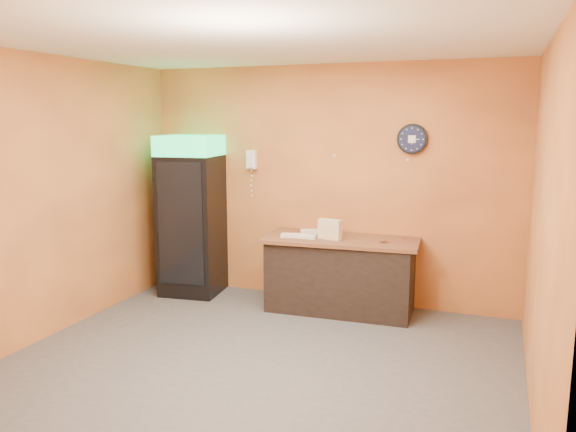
% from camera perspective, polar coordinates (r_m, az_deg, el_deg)
% --- Properties ---
extents(floor, '(4.50, 4.50, 0.00)m').
position_cam_1_polar(floor, '(5.25, -2.91, -14.64)').
color(floor, '#47474C').
rests_on(floor, ground).
extents(back_wall, '(4.50, 0.02, 2.80)m').
position_cam_1_polar(back_wall, '(6.70, 3.88, 3.19)').
color(back_wall, '#E18B3F').
rests_on(back_wall, floor).
extents(left_wall, '(0.02, 4.00, 2.80)m').
position_cam_1_polar(left_wall, '(6.10, -22.78, 1.78)').
color(left_wall, '#E18B3F').
rests_on(left_wall, floor).
extents(right_wall, '(0.02, 4.00, 2.80)m').
position_cam_1_polar(right_wall, '(4.45, 24.52, -1.09)').
color(right_wall, '#E18B3F').
rests_on(right_wall, floor).
extents(ceiling, '(4.50, 4.00, 0.02)m').
position_cam_1_polar(ceiling, '(4.82, -3.21, 17.29)').
color(ceiling, white).
rests_on(ceiling, back_wall).
extents(beverage_cooler, '(0.77, 0.78, 1.98)m').
position_cam_1_polar(beverage_cooler, '(7.06, -9.91, -0.15)').
color(beverage_cooler, black).
rests_on(beverage_cooler, floor).
extents(prep_counter, '(1.65, 0.79, 0.81)m').
position_cam_1_polar(prep_counter, '(6.48, 5.37, -6.06)').
color(prep_counter, black).
rests_on(prep_counter, floor).
extents(wall_clock, '(0.34, 0.06, 0.34)m').
position_cam_1_polar(wall_clock, '(6.41, 12.51, 7.64)').
color(wall_clock, black).
rests_on(wall_clock, back_wall).
extents(wall_phone, '(0.13, 0.11, 0.23)m').
position_cam_1_polar(wall_phone, '(6.96, -3.73, 5.74)').
color(wall_phone, white).
rests_on(wall_phone, back_wall).
extents(butcher_paper, '(1.79, 0.92, 0.04)m').
position_cam_1_polar(butcher_paper, '(6.37, 5.43, -2.40)').
color(butcher_paper, brown).
rests_on(butcher_paper, prep_counter).
extents(sub_roll_stack, '(0.28, 0.14, 0.22)m').
position_cam_1_polar(sub_roll_stack, '(6.27, 4.28, -1.36)').
color(sub_roll_stack, beige).
rests_on(sub_roll_stack, butcher_paper).
extents(wrapped_sandwich_left, '(0.29, 0.16, 0.04)m').
position_cam_1_polar(wrapped_sandwich_left, '(6.37, 0.51, -2.00)').
color(wrapped_sandwich_left, silver).
rests_on(wrapped_sandwich_left, butcher_paper).
extents(wrapped_sandwich_mid, '(0.25, 0.10, 0.04)m').
position_cam_1_polar(wrapped_sandwich_mid, '(6.32, 1.75, -2.10)').
color(wrapped_sandwich_mid, silver).
rests_on(wrapped_sandwich_mid, butcher_paper).
extents(wrapped_sandwich_right, '(0.32, 0.22, 0.04)m').
position_cam_1_polar(wrapped_sandwich_right, '(6.59, 2.58, -1.59)').
color(wrapped_sandwich_right, silver).
rests_on(wrapped_sandwich_right, butcher_paper).
extents(kitchen_tool, '(0.06, 0.06, 0.06)m').
position_cam_1_polar(kitchen_tool, '(6.56, 5.46, -1.61)').
color(kitchen_tool, silver).
rests_on(kitchen_tool, butcher_paper).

